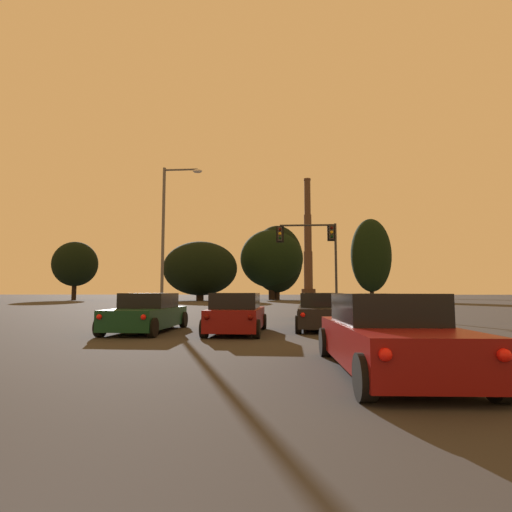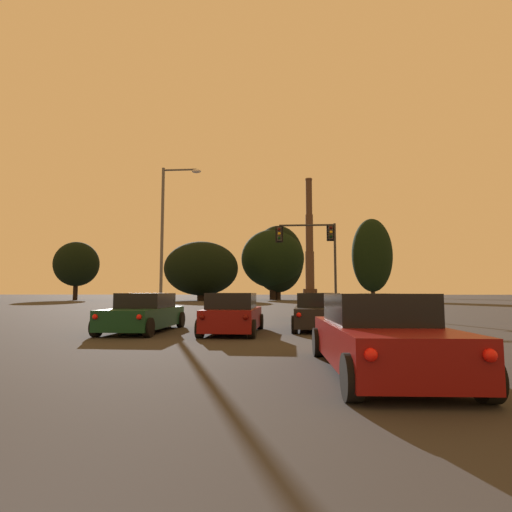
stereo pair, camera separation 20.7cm
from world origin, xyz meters
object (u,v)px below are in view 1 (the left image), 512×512
hatchback_right_lane_front (318,307)px  sedan_right_lane_second (321,312)px  street_lamp (168,226)px  hatchback_center_lane_second (237,315)px  sedan_left_lane_second (148,313)px  smokestack (308,249)px  traffic_light_overhead_right (316,245)px  sedan_right_lane_third (388,335)px

hatchback_right_lane_front → sedan_right_lane_second: (-0.33, -5.63, 0.00)m
hatchback_right_lane_front → street_lamp: (-9.47, 3.72, 5.19)m
hatchback_center_lane_second → sedan_left_lane_second: hatchback_center_lane_second is taller
hatchback_center_lane_second → street_lamp: (-5.97, 11.35, 5.19)m
street_lamp → hatchback_right_lane_front: bearing=-21.4°
hatchback_right_lane_front → smokestack: (7.97, 147.80, 19.16)m
street_lamp → hatchback_center_lane_second: bearing=-62.3°
sedan_right_lane_second → street_lamp: (-9.13, 9.35, 5.19)m
sedan_left_lane_second → sedan_right_lane_second: (6.58, 1.56, 0.00)m
hatchback_right_lane_front → street_lamp: street_lamp is taller
sedan_left_lane_second → traffic_light_overhead_right: traffic_light_overhead_right is taller
hatchback_right_lane_front → smokestack: 149.25m
traffic_light_overhead_right → sedan_left_lane_second: bearing=-116.6°
street_lamp → sedan_right_lane_third: bearing=-62.2°
hatchback_right_lane_front → smokestack: bearing=86.4°
smokestack → sedan_right_lane_third: bearing=-92.8°
smokestack → sedan_left_lane_second: bearing=-95.5°
hatchback_center_lane_second → hatchback_right_lane_front: size_ratio=1.00×
hatchback_right_lane_front → smokestack: size_ratio=0.08×
sedan_right_lane_second → smokestack: smokestack is taller
sedan_right_lane_second → street_lamp: bearing=137.0°
hatchback_right_lane_front → street_lamp: size_ratio=0.42×
sedan_right_lane_third → hatchback_right_lane_front: (-0.10, 14.39, -0.00)m
traffic_light_overhead_right → smokestack: (7.40, 140.02, 14.84)m
sedan_right_lane_third → hatchback_right_lane_front: bearing=88.1°
sedan_right_lane_second → sedan_left_lane_second: bearing=-164.0°
sedan_left_lane_second → traffic_light_overhead_right: (7.48, 14.96, 4.31)m
sedan_left_lane_second → hatchback_right_lane_front: size_ratio=1.15×
sedan_right_lane_third → traffic_light_overhead_right: size_ratio=0.72×
sedan_left_lane_second → traffic_light_overhead_right: bearing=63.9°
sedan_right_lane_third → sedan_right_lane_second: size_ratio=1.00×
sedan_left_lane_second → street_lamp: 12.35m
traffic_light_overhead_right → street_lamp: 10.87m
hatchback_center_lane_second → sedan_left_lane_second: bearing=173.3°
sedan_left_lane_second → street_lamp: size_ratio=0.48×
traffic_light_overhead_right → smokestack: 141.00m
traffic_light_overhead_right → street_lamp: bearing=-158.0°
hatchback_center_lane_second → street_lamp: 13.83m
sedan_right_lane_second → hatchback_center_lane_second: bearing=-145.1°
sedan_right_lane_third → hatchback_center_lane_second: 7.66m
hatchback_center_lane_second → smokestack: size_ratio=0.08×
hatchback_center_lane_second → hatchback_right_lane_front: same height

